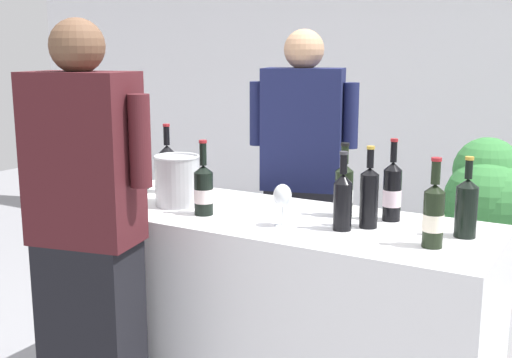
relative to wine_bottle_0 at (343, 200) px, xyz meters
name	(u,v)px	position (x,y,z in m)	size (l,w,h in m)	color
wall_back	(431,80)	(-0.39, 2.66, 0.35)	(8.00, 0.10, 2.80)	white
counter	(262,316)	(-0.39, 0.06, -0.59)	(1.95, 0.69, 0.93)	white
wine_bottle_0	(343,200)	(0.00, 0.00, 0.00)	(0.07, 0.07, 0.31)	black
wine_bottle_1	(392,191)	(0.12, 0.23, 0.00)	(0.08, 0.08, 0.34)	black
wine_bottle_2	(204,189)	(-0.60, -0.07, -0.01)	(0.08, 0.08, 0.32)	black
wine_bottle_3	(344,189)	(-0.08, 0.20, 0.00)	(0.08, 0.08, 0.31)	black
wine_bottle_4	(466,206)	(0.44, 0.14, 0.00)	(0.08, 0.08, 0.31)	black
wine_bottle_5	(434,214)	(0.36, -0.05, 0.00)	(0.08, 0.08, 0.32)	black
wine_bottle_6	(122,172)	(-1.15, 0.03, 0.00)	(0.08, 0.08, 0.34)	black
wine_bottle_7	(167,169)	(-1.00, 0.20, 0.00)	(0.08, 0.08, 0.34)	black
wine_bottle_8	(98,172)	(-1.19, -0.08, 0.01)	(0.08, 0.08, 0.36)	black
wine_bottle_9	(369,196)	(0.08, 0.09, 0.01)	(0.07, 0.07, 0.33)	black
wine_bottle_10	(141,167)	(-1.17, 0.20, -0.01)	(0.08, 0.08, 0.30)	black
wine_glass	(282,197)	(-0.23, -0.07, 0.00)	(0.07, 0.07, 0.17)	silver
ice_bucket	(177,180)	(-0.80, 0.01, -0.01)	(0.21, 0.21, 0.23)	silver
person_server	(302,199)	(-0.53, 0.73, -0.21)	(0.55, 0.35, 1.73)	black
person_guest	(88,254)	(-0.82, -0.54, -0.20)	(0.55, 0.32, 1.74)	black
potted_shrub	(486,219)	(0.34, 1.11, -0.29)	(0.50, 0.58, 1.18)	brown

